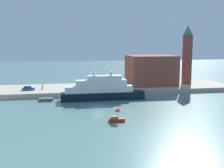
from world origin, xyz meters
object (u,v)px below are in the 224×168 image
at_px(work_barge, 46,99).
at_px(bell_tower, 187,53).
at_px(large_yacht, 102,90).
at_px(mooring_bollard, 90,90).
at_px(person_figure, 42,87).
at_px(harbor_building, 151,70).
at_px(parked_car, 28,88).
at_px(small_motorboat, 117,116).

relative_size(work_barge, bell_tower, 0.18).
distance_m(large_yacht, bell_tower, 42.94).
bearing_deg(mooring_bollard, large_yacht, -71.38).
bearing_deg(bell_tower, large_yacht, -154.25).
bearing_deg(person_figure, mooring_bollard, -21.46).
distance_m(harbor_building, mooring_bollard, 27.91).
xyz_separation_m(parked_car, person_figure, (4.84, 0.58, 0.26)).
relative_size(large_yacht, harbor_building, 1.49).
height_order(large_yacht, harbor_building, harbor_building).
height_order(large_yacht, parked_car, large_yacht).
bearing_deg(large_yacht, parked_car, 149.98).
xyz_separation_m(harbor_building, mooring_bollard, (-25.23, -10.64, -5.45)).
height_order(large_yacht, bell_tower, bell_tower).
bearing_deg(large_yacht, harbor_building, 39.48).
bearing_deg(harbor_building, small_motorboat, -117.36).
xyz_separation_m(harbor_building, person_figure, (-41.56, -4.22, -4.89)).
relative_size(large_yacht, person_figure, 14.53).
xyz_separation_m(work_barge, bell_tower, (54.77, 16.52, 13.65)).
relative_size(work_barge, mooring_bollard, 6.97).
bearing_deg(small_motorboat, mooring_bollard, 93.79).
bearing_deg(bell_tower, work_barge, -163.21).
relative_size(harbor_building, person_figure, 9.72).
height_order(work_barge, bell_tower, bell_tower).
distance_m(work_barge, mooring_bollard, 16.11).
height_order(bell_tower, mooring_bollard, bell_tower).
distance_m(work_barge, parked_car, 13.98).
height_order(small_motorboat, person_figure, person_figure).
relative_size(bell_tower, mooring_bollard, 38.50).
relative_size(parked_car, person_figure, 2.37).
relative_size(small_motorboat, parked_car, 0.84).
relative_size(small_motorboat, person_figure, 2.00).
height_order(person_figure, mooring_bollard, person_figure).
bearing_deg(mooring_bollard, bell_tower, 14.14).
height_order(small_motorboat, bell_tower, bell_tower).
bearing_deg(large_yacht, person_figure, 142.93).
distance_m(work_barge, bell_tower, 58.81).
bearing_deg(parked_car, small_motorboat, -59.42).
relative_size(person_figure, mooring_bollard, 3.04).
height_order(harbor_building, mooring_bollard, harbor_building).
distance_m(large_yacht, mooring_bollard, 8.47).
bearing_deg(work_barge, harbor_building, 23.14).
bearing_deg(work_barge, large_yacht, -4.97).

